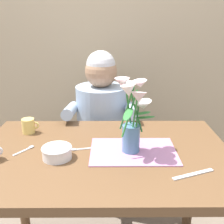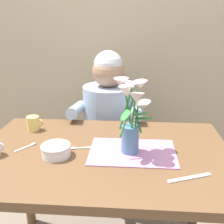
{
  "view_description": "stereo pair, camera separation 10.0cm",
  "coord_description": "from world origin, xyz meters",
  "views": [
    {
      "loc": [
        0.03,
        -1.16,
        1.34
      ],
      "look_at": [
        0.04,
        0.05,
        0.92
      ],
      "focal_mm": 44.29,
      "sensor_mm": 36.0,
      "label": 1
    },
    {
      "loc": [
        0.13,
        -1.16,
        1.34
      ],
      "look_at": [
        0.04,
        0.05,
        0.92
      ],
      "focal_mm": 44.29,
      "sensor_mm": 36.0,
      "label": 2
    }
  ],
  "objects": [
    {
      "name": "dinner_knife",
      "position": [
        0.36,
        -0.2,
        0.74
      ],
      "size": [
        0.18,
        0.09,
        0.0
      ],
      "primitive_type": "cube",
      "rotation": [
        0.0,
        0.0,
        0.38
      ],
      "color": "silver",
      "rests_on": "dining_table"
    },
    {
      "name": "spoon_0",
      "position": [
        -0.37,
        0.02,
        0.74
      ],
      "size": [
        0.08,
        0.11,
        0.01
      ],
      "color": "silver",
      "rests_on": "dining_table"
    },
    {
      "name": "seated_person",
      "position": [
        -0.03,
        0.62,
        0.56
      ],
      "size": [
        0.45,
        0.47,
        1.14
      ],
      "rotation": [
        0.0,
        0.0,
        0.01
      ],
      "color": "#4C4C56",
      "rests_on": "ground_plane"
    },
    {
      "name": "spoon_1",
      "position": [
        -0.12,
        0.02,
        0.74
      ],
      "size": [
        0.12,
        0.04,
        0.01
      ],
      "color": "silver",
      "rests_on": "dining_table"
    },
    {
      "name": "flower_vase",
      "position": [
        0.13,
        -0.01,
        0.93
      ],
      "size": [
        0.2,
        0.22,
        0.35
      ],
      "color": "teal",
      "rests_on": "dining_table"
    },
    {
      "name": "striped_placemat",
      "position": [
        0.14,
        -0.0,
        0.74
      ],
      "size": [
        0.4,
        0.28,
        0.0
      ],
      "primitive_type": "cube",
      "color": "#B275A3",
      "rests_on": "dining_table"
    },
    {
      "name": "dining_table",
      "position": [
        0.0,
        0.0,
        0.64
      ],
      "size": [
        1.2,
        0.8,
        0.74
      ],
      "color": "brown",
      "rests_on": "ground_plane"
    },
    {
      "name": "ceramic_bowl",
      "position": [
        -0.21,
        -0.06,
        0.77
      ],
      "size": [
        0.14,
        0.14,
        0.06
      ],
      "color": "white",
      "rests_on": "dining_table"
    },
    {
      "name": "coffee_cup",
      "position": [
        -0.41,
        0.22,
        0.78
      ],
      "size": [
        0.09,
        0.07,
        0.08
      ],
      "color": "#E5C666",
      "rests_on": "dining_table"
    },
    {
      "name": "wood_panel_backdrop",
      "position": [
        0.0,
        1.05,
        1.25
      ],
      "size": [
        4.0,
        0.1,
        2.5
      ],
      "primitive_type": "cube",
      "color": "tan",
      "rests_on": "ground_plane"
    }
  ]
}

